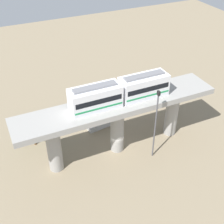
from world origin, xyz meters
TOP-DOWN VIEW (x-y plane):
  - ground_plane at (0.00, 0.00)m, footprint 120.00×120.00m
  - viaduct at (0.00, 0.00)m, footprint 5.20×28.00m
  - train at (0.00, 0.36)m, footprint 2.64×13.55m
  - parked_car_silver at (-6.01, -0.21)m, footprint 2.32×4.40m
  - parked_car_orange at (-11.50, 5.84)m, footprint 1.92×4.25m
  - tree_near_viaduct at (-6.03, -10.62)m, footprint 3.01×3.01m
  - signal_post at (3.40, 3.98)m, footprint 0.44×0.28m

SIDE VIEW (x-z plane):
  - ground_plane at x=0.00m, z-range 0.00..0.00m
  - parked_car_silver at x=-6.01m, z-range -0.14..1.62m
  - parked_car_orange at x=-11.50m, z-range -0.14..1.62m
  - tree_near_viaduct at x=-6.03m, z-range 1.10..6.35m
  - signal_post at x=3.40m, z-range 0.53..11.29m
  - viaduct at x=0.00m, z-range 2.02..10.19m
  - train at x=0.00m, z-range 8.08..11.32m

